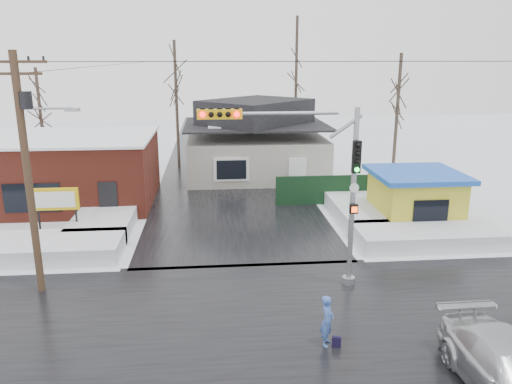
{
  "coord_description": "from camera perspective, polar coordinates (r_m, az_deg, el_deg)",
  "views": [
    {
      "loc": [
        -1.33,
        -14.82,
        8.79
      ],
      "look_at": [
        0.6,
        6.27,
        3.0
      ],
      "focal_mm": 35.0,
      "sensor_mm": 36.0,
      "label": 1
    }
  ],
  "objects": [
    {
      "name": "ground",
      "position": [
        17.28,
        -0.08,
        -15.28
      ],
      "size": [
        120.0,
        120.0,
        0.0
      ],
      "primitive_type": "plane",
      "color": "white",
      "rests_on": "ground"
    },
    {
      "name": "road_ns",
      "position": [
        17.28,
        -0.08,
        -15.25
      ],
      "size": [
        10.0,
        120.0,
        0.02
      ],
      "primitive_type": "cube",
      "color": "black",
      "rests_on": "ground"
    },
    {
      "name": "road_ew",
      "position": [
        17.28,
        -0.08,
        -15.25
      ],
      "size": [
        120.0,
        10.0,
        0.02
      ],
      "primitive_type": "cube",
      "color": "black",
      "rests_on": "ground"
    },
    {
      "name": "snowbank_nw",
      "position": [
        24.61,
        -23.15,
        -5.94
      ],
      "size": [
        7.0,
        3.0,
        0.8
      ],
      "primitive_type": "cube",
      "color": "white",
      "rests_on": "ground"
    },
    {
      "name": "snowbank_ne",
      "position": [
        25.56,
        19.02,
        -4.74
      ],
      "size": [
        7.0,
        3.0,
        0.8
      ],
      "primitive_type": "cube",
      "color": "white",
      "rests_on": "ground"
    },
    {
      "name": "snowbank_nside_w",
      "position": [
        28.67,
        -16.4,
        -2.37
      ],
      "size": [
        3.0,
        8.0,
        0.8
      ],
      "primitive_type": "cube",
      "color": "white",
      "rests_on": "ground"
    },
    {
      "name": "snowbank_nside_e",
      "position": [
        29.31,
        11.53,
        -1.66
      ],
      "size": [
        3.0,
        8.0,
        0.8
      ],
      "primitive_type": "cube",
      "color": "white",
      "rests_on": "ground"
    },
    {
      "name": "traffic_signal",
      "position": [
        18.67,
        6.55,
        2.03
      ],
      "size": [
        6.05,
        0.68,
        7.0
      ],
      "color": "gray",
      "rests_on": "ground"
    },
    {
      "name": "utility_pole",
      "position": [
        19.82,
        -24.6,
        3.2
      ],
      "size": [
        3.15,
        0.44,
        9.0
      ],
      "color": "#382619",
      "rests_on": "ground"
    },
    {
      "name": "brick_building",
      "position": [
        32.99,
        -22.16,
        2.41
      ],
      "size": [
        12.2,
        8.2,
        4.12
      ],
      "color": "maroon",
      "rests_on": "ground"
    },
    {
      "name": "marquee_sign",
      "position": [
        26.41,
        -21.9,
        -0.92
      ],
      "size": [
        2.2,
        0.21,
        2.55
      ],
      "color": "black",
      "rests_on": "ground"
    },
    {
      "name": "house",
      "position": [
        37.48,
        -0.05,
        5.81
      ],
      "size": [
        10.4,
        8.4,
        5.76
      ],
      "color": "#AEAA9D",
      "rests_on": "ground"
    },
    {
      "name": "kiosk",
      "position": [
        28.05,
        17.7,
        -0.59
      ],
      "size": [
        4.6,
        4.6,
        2.88
      ],
      "color": "gold",
      "rests_on": "ground"
    },
    {
      "name": "fence",
      "position": [
        30.89,
        9.64,
        0.27
      ],
      "size": [
        8.0,
        0.12,
        1.8
      ],
      "primitive_type": "cube",
      "color": "black",
      "rests_on": "ground"
    },
    {
      "name": "tree_far_left",
      "position": [
        40.92,
        -9.23,
        13.93
      ],
      "size": [
        3.0,
        3.0,
        10.0
      ],
      "color": "#332821",
      "rests_on": "ground"
    },
    {
      "name": "tree_far_mid",
      "position": [
        43.45,
        4.68,
        16.24
      ],
      "size": [
        3.0,
        3.0,
        12.0
      ],
      "color": "#332821",
      "rests_on": "ground"
    },
    {
      "name": "tree_far_right",
      "position": [
        37.32,
        16.09,
        12.2
      ],
      "size": [
        3.0,
        3.0,
        9.0
      ],
      "color": "#332821",
      "rests_on": "ground"
    },
    {
      "name": "tree_far_west",
      "position": [
        40.91,
        -23.68,
        10.63
      ],
      "size": [
        3.0,
        3.0,
        8.0
      ],
      "color": "#332821",
      "rests_on": "ground"
    },
    {
      "name": "pedestrian",
      "position": [
        16.16,
        8.14,
        -14.39
      ],
      "size": [
        0.6,
        0.71,
        1.66
      ],
      "primitive_type": "imported",
      "rotation": [
        0.0,
        0.0,
        1.18
      ],
      "color": "#3E5EAF",
      "rests_on": "ground"
    },
    {
      "name": "car",
      "position": [
        15.41,
        27.24,
        -17.97
      ],
      "size": [
        2.28,
        5.35,
        1.54
      ],
      "primitive_type": "imported",
      "rotation": [
        0.0,
        0.0,
        0.02
      ],
      "color": "silver",
      "rests_on": "ground"
    },
    {
      "name": "shopping_bag",
      "position": [
        16.41,
        9.18,
        -16.6
      ],
      "size": [
        0.3,
        0.18,
        0.35
      ],
      "primitive_type": "cube",
      "rotation": [
        0.0,
        0.0,
        -0.24
      ],
      "color": "black",
      "rests_on": "ground"
    }
  ]
}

